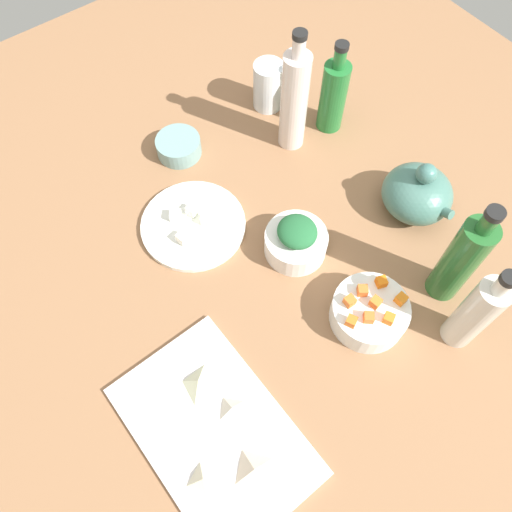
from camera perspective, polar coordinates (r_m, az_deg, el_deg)
The scene contains 29 objects.
tabletop at distance 104.71cm, azimuth 0.00°, elevation -1.70°, with size 190.00×190.00×3.00cm, color #906544.
cutting_board at distance 92.96cm, azimuth -4.65°, elevation -18.86°, with size 35.49×22.92×1.00cm, color silver.
plate_tofu at distance 108.56cm, azimuth -7.00°, elevation 3.46°, with size 22.04×22.04×1.20cm, color white.
bowl_greens at distance 103.36cm, azimuth 4.45°, elevation 1.45°, with size 12.69×12.69×5.38cm, color white.
bowl_carrots at distance 98.63cm, azimuth 12.50°, elevation -6.18°, with size 14.42×14.42×5.49cm, color white.
bowl_small_side at distance 119.79cm, azimuth -8.62°, elevation 11.99°, with size 10.12×10.12×4.19cm, color #749C99.
teapot at distance 111.68cm, azimuth 17.57°, elevation 6.68°, with size 16.34×14.39×13.82cm.
bottle_0 at distance 95.81cm, azimuth 23.31°, elevation -5.84°, with size 5.69×5.69×24.25cm.
bottle_1 at distance 120.48cm, azimuth 8.63°, elevation 17.36°, with size 5.98×5.98×22.75cm.
bottle_2 at distance 113.53cm, azimuth 4.29°, elevation 16.93°, with size 5.91×5.91×29.38cm.
bottle_3 at distance 98.31cm, azimuth 21.90°, elevation -0.35°, with size 6.23×6.23×26.94cm.
drinking_glass_0 at distance 126.32cm, azimuth 1.37°, elevation 18.45°, with size 7.07×7.07×11.76cm, color white.
carrot_cube_0 at distance 94.22cm, azimuth 12.46°, elevation -6.71°, with size 1.80×1.80×1.80cm, color orange.
carrot_cube_1 at distance 97.69cm, azimuth 13.81°, elevation -2.82°, with size 1.80×1.80×1.80cm, color orange.
carrot_cube_2 at distance 96.15cm, azimuth 11.79°, elevation -3.78°, with size 1.80×1.80×1.80cm, color orange.
carrot_cube_3 at distance 94.98cm, azimuth 14.59°, elevation -6.76°, with size 1.80×1.80×1.80cm, color orange.
carrot_cube_4 at distance 97.10cm, azimuth 15.87°, elevation -4.64°, with size 1.80×1.80×1.80cm, color orange.
carrot_cube_5 at distance 93.33cm, azimuth 10.59°, elevation -7.16°, with size 1.80×1.80×1.80cm, color orange.
carrot_cube_6 at distance 94.82cm, azimuth 10.41°, elevation -4.95°, with size 1.80×1.80×1.80cm, color orange.
carrot_cube_7 at distance 95.67cm, azimuth 13.19°, elevation -5.04°, with size 1.80×1.80×1.80cm, color orange.
chopped_greens_mound at distance 99.51cm, azimuth 4.62°, elevation 2.74°, with size 8.11×7.81×3.59cm, color #236235.
tofu_cube_0 at distance 108.33cm, azimuth -8.97°, elevation 4.50°, with size 2.20×2.20×2.20cm, color white.
tofu_cube_1 at distance 106.92cm, azimuth -5.50°, elevation 4.05°, with size 2.20×2.20×2.20cm, color white.
tofu_cube_2 at distance 108.57cm, azimuth -7.12°, elevation 5.10°, with size 2.20×2.20×2.20cm, color silver.
tofu_cube_3 at distance 105.19cm, azimuth -8.15°, elevation 2.02°, with size 2.20×2.20×2.20cm, color white.
dumpling_0 at distance 92.96cm, azimuth -6.38°, elevation -13.86°, with size 5.44×4.62×2.92cm, color beige.
dumpling_1 at distance 90.37cm, azimuth -5.85°, elevation -23.57°, with size 4.38×4.26×2.43cm, color beige.
dumpling_2 at distance 91.85cm, azimuth -2.67°, elevation -16.69°, with size 4.05×3.80×2.16cm, color beige.
dumpling_3 at distance 89.89cm, azimuth -0.17°, elevation -22.80°, with size 5.74×5.33×2.86cm, color beige.
Camera 1 is at (37.91, -28.49, 94.86)cm, focal length 35.86 mm.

